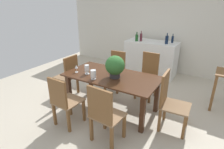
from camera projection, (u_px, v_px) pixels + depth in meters
name	position (u px, v px, depth m)	size (l,w,h in m)	color
ground_plane	(117.00, 104.00, 4.04)	(7.04, 7.04, 0.00)	#BCB29E
back_wall	(160.00, 28.00, 5.61)	(6.40, 0.10, 2.60)	beige
dining_table	(112.00, 81.00, 3.63)	(1.84, 0.95, 0.75)	#422616
chair_near_right	(104.00, 113.00, 2.75)	(0.49, 0.46, 0.99)	brown
chair_foot_end	(169.00, 99.00, 3.11)	(0.49, 0.48, 1.03)	brown
chair_near_left	(64.00, 100.00, 3.16)	(0.45, 0.47, 0.94)	brown
chair_far_right	(148.00, 74.00, 4.19)	(0.42, 0.44, 1.03)	brown
chair_far_left	(116.00, 69.00, 4.59)	(0.44, 0.46, 0.94)	brown
chair_head_end	(69.00, 74.00, 4.22)	(0.43, 0.44, 0.97)	brown
flower_centerpiece	(115.00, 66.00, 3.43)	(0.37, 0.37, 0.42)	#333338
crystal_vase_left	(93.00, 74.00, 3.39)	(0.10, 0.10, 0.18)	silver
crystal_vase_center_near	(87.00, 69.00, 3.63)	(0.09, 0.09, 0.19)	silver
wine_glass	(76.00, 67.00, 3.72)	(0.06, 0.06, 0.15)	silver
kitchen_counter	(151.00, 58.00, 5.49)	(1.46, 0.69, 1.00)	silver
wine_bottle_green	(167.00, 40.00, 4.98)	(0.08, 0.08, 0.29)	#0F1E38
wine_bottle_tall	(137.00, 38.00, 5.33)	(0.08, 0.08, 0.26)	#194C1E
wine_bottle_amber	(141.00, 37.00, 5.31)	(0.07, 0.07, 0.29)	#511E28
wine_bottle_dark	(172.00, 39.00, 5.12)	(0.06, 0.06, 0.25)	#0F1E38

